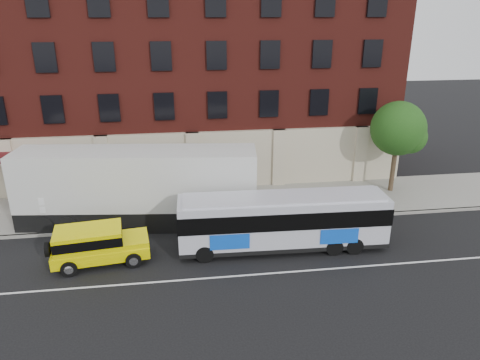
{
  "coord_description": "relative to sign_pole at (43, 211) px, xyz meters",
  "views": [
    {
      "loc": [
        -0.78,
        -17.54,
        11.75
      ],
      "look_at": [
        2.39,
        5.5,
        2.97
      ],
      "focal_mm": 33.36,
      "sensor_mm": 36.0,
      "label": 1
    }
  ],
  "objects": [
    {
      "name": "lane_line",
      "position": [
        8.5,
        -5.65,
        -1.45
      ],
      "size": [
        60.0,
        0.12,
        0.01
      ],
      "primitive_type": "cube",
      "color": "silver",
      "rests_on": "ground"
    },
    {
      "name": "sidewalk",
      "position": [
        8.5,
        2.85,
        -1.38
      ],
      "size": [
        60.0,
        6.0,
        0.15
      ],
      "primitive_type": "cube",
      "color": "gray",
      "rests_on": "ground"
    },
    {
      "name": "ground",
      "position": [
        8.5,
        -6.15,
        -1.45
      ],
      "size": [
        120.0,
        120.0,
        0.0
      ],
      "primitive_type": "plane",
      "color": "black",
      "rests_on": "ground"
    },
    {
      "name": "sign_pole",
      "position": [
        0.0,
        0.0,
        0.0
      ],
      "size": [
        0.3,
        0.2,
        2.5
      ],
      "color": "gray",
      "rests_on": "ground"
    },
    {
      "name": "building",
      "position": [
        8.49,
        10.77,
        6.13
      ],
      "size": [
        30.0,
        12.1,
        15.0
      ],
      "color": "#5D1C16",
      "rests_on": "sidewalk"
    },
    {
      "name": "shipping_container",
      "position": [
        5.13,
        0.72,
        0.78
      ],
      "size": [
        13.78,
        4.3,
        4.52
      ],
      "color": "black",
      "rests_on": "ground"
    },
    {
      "name": "city_bus",
      "position": [
        12.8,
        -3.26,
        0.19
      ],
      "size": [
        10.92,
        2.64,
        2.97
      ],
      "color": "silver",
      "rests_on": "ground"
    },
    {
      "name": "street_tree",
      "position": [
        22.04,
        3.34,
        2.96
      ],
      "size": [
        3.6,
        3.6,
        6.2
      ],
      "color": "#3E2E1F",
      "rests_on": "sidewalk"
    },
    {
      "name": "kerb",
      "position": [
        8.5,
        -0.15,
        -1.38
      ],
      "size": [
        60.0,
        0.25,
        0.15
      ],
      "primitive_type": "cube",
      "color": "gray",
      "rests_on": "ground"
    },
    {
      "name": "yellow_suv",
      "position": [
        3.32,
        -3.45,
        -0.38
      ],
      "size": [
        5.02,
        2.62,
        1.88
      ],
      "color": "#F6EA00",
      "rests_on": "ground"
    }
  ]
}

